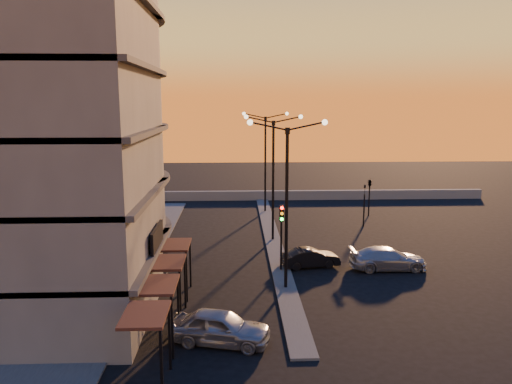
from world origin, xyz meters
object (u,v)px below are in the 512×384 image
Objects in this scene: traffic_light_main at (282,227)px; car_wagon at (388,258)px; car_hatchback at (220,327)px; streetlamp_mid at (273,168)px; car_sedan at (310,258)px.

car_wagon is at bearing 2.18° from traffic_light_main.
traffic_light_main is 10.05m from car_hatchback.
car_hatchback reaches higher than car_wagon.
car_sedan is at bearing -72.68° from streetlamp_mid.
car_wagon is (10.27, 9.43, -0.05)m from car_hatchback.
traffic_light_main is 0.97× the size of car_hatchback.
traffic_light_main is at bearing 103.45° from car_sedan.
traffic_light_main is 7.12m from car_wagon.
car_wagon reaches higher than car_sedan.
streetlamp_mid is 17.37m from car_hatchback.
streetlamp_mid is 2.58× the size of car_sedan.
car_hatchback reaches higher than car_sedan.
car_hatchback is at bearing 140.90° from car_sedan.
car_sedan is 0.76× the size of car_wagon.
car_hatchback is 0.91× the size of car_wagon.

